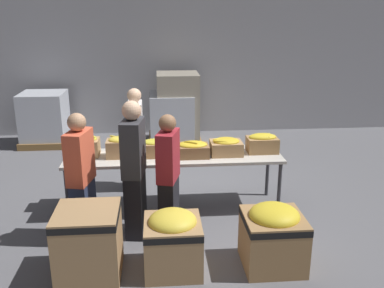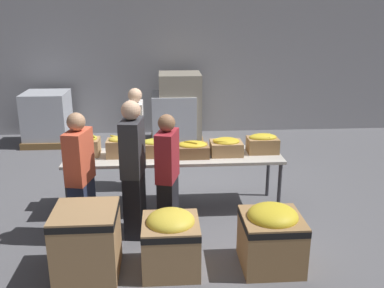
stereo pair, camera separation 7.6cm
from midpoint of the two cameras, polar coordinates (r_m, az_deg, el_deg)
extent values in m
plane|color=slate|center=(6.08, -1.96, -8.42)|extent=(30.00, 30.00, 0.00)
cube|color=#A8A8AD|center=(9.46, -2.98, 13.45)|extent=(16.00, 0.08, 4.00)
cube|color=beige|center=(5.79, -2.04, -1.67)|extent=(2.90, 0.75, 0.04)
cylinder|color=#38383D|center=(5.77, -15.91, -6.58)|extent=(0.05, 0.05, 0.74)
cylinder|color=#38383D|center=(5.85, 11.92, -5.93)|extent=(0.05, 0.05, 0.74)
cylinder|color=#38383D|center=(6.34, -14.81, -4.29)|extent=(0.05, 0.05, 0.74)
cylinder|color=#38383D|center=(6.41, 10.44, -3.73)|extent=(0.05, 0.05, 0.74)
cube|color=tan|center=(5.92, -13.91, -0.40)|extent=(0.43, 0.29, 0.22)
ellipsoid|color=gold|center=(5.89, -14.00, 0.72)|extent=(0.38, 0.24, 0.11)
ellipsoid|color=gold|center=(5.87, -14.79, 1.02)|extent=(0.21, 0.11, 0.04)
ellipsoid|color=gold|center=(5.93, -14.83, 0.99)|extent=(0.16, 0.12, 0.05)
ellipsoid|color=gold|center=(5.82, -12.82, 1.10)|extent=(0.15, 0.21, 0.05)
cube|color=tan|center=(5.77, -8.99, -0.54)|extent=(0.39, 0.27, 0.23)
ellipsoid|color=yellow|center=(5.74, -9.04, 0.61)|extent=(0.33, 0.24, 0.09)
ellipsoid|color=yellow|center=(5.67, -8.07, 0.70)|extent=(0.19, 0.17, 0.05)
ellipsoid|color=yellow|center=(5.75, -8.34, 1.10)|extent=(0.19, 0.16, 0.04)
ellipsoid|color=yellow|center=(5.72, -8.56, 0.97)|extent=(0.15, 0.06, 0.05)
ellipsoid|color=yellow|center=(5.78, -9.89, 0.97)|extent=(0.17, 0.16, 0.04)
cube|color=#A37A4C|center=(5.76, -4.51, -0.65)|extent=(0.43, 0.29, 0.19)
ellipsoid|color=gold|center=(5.73, -4.53, 0.29)|extent=(0.35, 0.23, 0.07)
ellipsoid|color=gold|center=(5.75, -5.04, 0.52)|extent=(0.06, 0.15, 0.04)
ellipsoid|color=gold|center=(5.73, -4.46, 0.48)|extent=(0.10, 0.22, 0.04)
ellipsoid|color=gold|center=(5.78, -3.73, 0.63)|extent=(0.20, 0.06, 0.04)
cube|color=olive|center=(5.71, 0.48, -0.90)|extent=(0.43, 0.31, 0.16)
ellipsoid|color=gold|center=(5.68, 0.49, -0.08)|extent=(0.38, 0.27, 0.08)
ellipsoid|color=gold|center=(5.66, 0.15, 0.25)|extent=(0.17, 0.11, 0.05)
ellipsoid|color=gold|center=(5.63, 0.23, 0.20)|extent=(0.20, 0.14, 0.05)
cube|color=tan|center=(5.80, 4.96, -0.55)|extent=(0.43, 0.33, 0.18)
ellipsoid|color=gold|center=(5.77, 4.98, 0.37)|extent=(0.36, 0.29, 0.09)
ellipsoid|color=gold|center=(5.75, 3.75, 0.62)|extent=(0.15, 0.09, 0.04)
ellipsoid|color=gold|center=(5.67, 4.20, 0.30)|extent=(0.22, 0.12, 0.05)
ellipsoid|color=gold|center=(5.72, 5.01, 0.44)|extent=(0.15, 0.14, 0.04)
cube|color=#A37A4C|center=(5.95, 9.74, -0.14)|extent=(0.42, 0.29, 0.21)
ellipsoid|color=yellow|center=(5.92, 9.79, 0.88)|extent=(0.38, 0.22, 0.10)
ellipsoid|color=yellow|center=(5.90, 10.23, 1.03)|extent=(0.05, 0.14, 0.05)
ellipsoid|color=yellow|center=(5.93, 10.65, 1.12)|extent=(0.09, 0.20, 0.05)
cube|color=black|center=(5.28, -7.21, -7.96)|extent=(0.26, 0.40, 0.80)
cube|color=#333338|center=(5.02, -7.52, -0.44)|extent=(0.28, 0.48, 0.66)
sphere|color=#DBAD89|center=(4.90, -7.72, 4.48)|extent=(0.22, 0.22, 0.22)
cube|color=black|center=(5.28, -2.79, -8.32)|extent=(0.27, 0.38, 0.72)
cube|color=maroon|center=(5.03, -2.89, -1.58)|extent=(0.30, 0.44, 0.59)
sphere|color=#896042|center=(4.91, -2.97, 2.82)|extent=(0.20, 0.20, 0.20)
cube|color=black|center=(6.64, -6.92, -2.80)|extent=(0.20, 0.36, 0.74)
cube|color=silver|center=(6.44, -7.13, 2.88)|extent=(0.21, 0.42, 0.61)
sphere|color=#DBAD89|center=(6.35, -7.27, 6.47)|extent=(0.21, 0.21, 0.21)
cube|color=#2D3856|center=(5.31, -13.88, -8.55)|extent=(0.27, 0.39, 0.74)
cube|color=#EA5B3D|center=(5.06, -14.43, -1.63)|extent=(0.29, 0.45, 0.61)
sphere|color=tan|center=(4.94, -14.78, 2.88)|extent=(0.21, 0.21, 0.21)
cube|color=tan|center=(4.65, -13.37, -12.59)|extent=(0.64, 0.64, 0.72)
cube|color=black|center=(4.50, -13.64, -9.20)|extent=(0.64, 0.64, 0.07)
cube|color=tan|center=(4.62, -2.34, -13.41)|extent=(0.59, 0.59, 0.56)
cube|color=black|center=(4.51, -2.38, -10.95)|extent=(0.60, 0.60, 0.07)
ellipsoid|color=yellow|center=(4.48, -2.39, -10.21)|extent=(0.50, 0.50, 0.21)
cube|color=#A37A4C|center=(4.76, 10.96, -12.64)|extent=(0.63, 0.63, 0.58)
cube|color=black|center=(4.65, 11.13, -10.11)|extent=(0.63, 0.63, 0.07)
ellipsoid|color=yellow|center=(4.62, 11.17, -9.39)|extent=(0.53, 0.53, 0.22)
cube|color=olive|center=(9.37, -18.23, 0.50)|extent=(0.94, 0.94, 0.13)
cube|color=silver|center=(9.24, -18.54, 3.68)|extent=(0.86, 0.86, 0.94)
cube|color=olive|center=(9.03, -1.33, 0.77)|extent=(0.92, 0.92, 0.13)
cube|color=#A39984|center=(8.85, -1.37, 5.23)|extent=(0.84, 0.84, 1.31)
cube|color=olive|center=(9.00, -2.15, 0.71)|extent=(0.96, 0.96, 0.13)
cube|color=silver|center=(8.87, -2.19, 3.86)|extent=(0.88, 0.88, 0.89)
camera|label=1|loc=(0.04, -89.62, 0.12)|focal=40.00mm
camera|label=2|loc=(0.04, 90.38, -0.12)|focal=40.00mm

